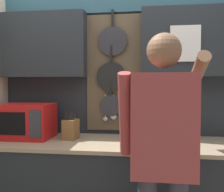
% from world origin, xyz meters
% --- Properties ---
extents(base_cabinet_counter, '(2.20, 0.67, 0.88)m').
position_xyz_m(base_cabinet_counter, '(0.00, -0.00, 0.44)').
color(base_cabinet_counter, '#23282D').
rests_on(base_cabinet_counter, ground_plane).
extents(back_wall_unit, '(2.77, 0.22, 2.39)m').
position_xyz_m(back_wall_unit, '(0.00, 0.30, 1.45)').
color(back_wall_unit, '#23282D').
rests_on(back_wall_unit, ground_plane).
extents(microwave, '(0.48, 0.35, 0.31)m').
position_xyz_m(microwave, '(-0.77, 0.04, 1.04)').
color(microwave, red).
rests_on(microwave, base_cabinet_counter).
extents(knife_block, '(0.13, 0.16, 0.25)m').
position_xyz_m(knife_block, '(-0.35, 0.04, 0.97)').
color(knife_block, brown).
rests_on(knife_block, base_cabinet_counter).
extents(utensil_crock, '(0.12, 0.12, 0.34)m').
position_xyz_m(utensil_crock, '(0.21, 0.04, 0.97)').
color(utensil_crock, white).
rests_on(utensil_crock, base_cabinet_counter).
extents(person, '(0.54, 0.62, 1.67)m').
position_xyz_m(person, '(0.42, -0.60, 1.00)').
color(person, '#383842').
rests_on(person, ground_plane).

